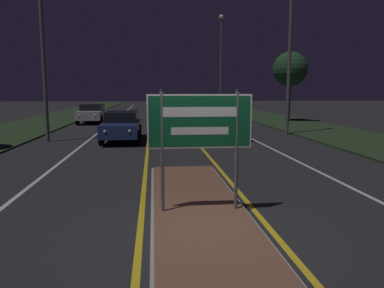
{
  "coord_description": "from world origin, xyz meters",
  "views": [
    {
      "loc": [
        -0.92,
        -6.52,
        2.53
      ],
      "look_at": [
        0.0,
        2.31,
        1.24
      ],
      "focal_mm": 35.0,
      "sensor_mm": 36.0,
      "label": 1
    }
  ],
  "objects_px": {
    "car_receding_1": "(192,111)",
    "car_approaching_1": "(92,113)",
    "car_receding_0": "(223,123)",
    "streetlight_right_near": "(290,30)",
    "highway_sign": "(200,126)",
    "car_approaching_0": "(122,125)",
    "streetlight_right_far": "(221,52)",
    "streetlight_left_near": "(41,14)"
  },
  "relations": [
    {
      "from": "streetlight_right_near",
      "to": "highway_sign",
      "type": "bearing_deg",
      "value": -116.76
    },
    {
      "from": "car_receding_1",
      "to": "car_approaching_1",
      "type": "distance_m",
      "value": 8.55
    },
    {
      "from": "highway_sign",
      "to": "car_receding_0",
      "type": "height_order",
      "value": "highway_sign"
    },
    {
      "from": "streetlight_left_near",
      "to": "car_approaching_0",
      "type": "height_order",
      "value": "streetlight_left_near"
    },
    {
      "from": "car_receding_1",
      "to": "car_approaching_1",
      "type": "xyz_separation_m",
      "value": [
        -8.04,
        -2.91,
        0.04
      ]
    },
    {
      "from": "highway_sign",
      "to": "car_receding_0",
      "type": "relative_size",
      "value": 0.52
    },
    {
      "from": "streetlight_left_near",
      "to": "car_receding_0",
      "type": "distance_m",
      "value": 10.5
    },
    {
      "from": "highway_sign",
      "to": "car_approaching_0",
      "type": "height_order",
      "value": "highway_sign"
    },
    {
      "from": "streetlight_left_near",
      "to": "car_receding_0",
      "type": "xyz_separation_m",
      "value": [
        8.97,
        0.96,
        -5.36
      ]
    },
    {
      "from": "streetlight_right_near",
      "to": "car_receding_1",
      "type": "relative_size",
      "value": 2.06
    },
    {
      "from": "highway_sign",
      "to": "car_receding_0",
      "type": "bearing_deg",
      "value": 77.29
    },
    {
      "from": "streetlight_right_near",
      "to": "streetlight_right_far",
      "type": "distance_m",
      "value": 20.95
    },
    {
      "from": "streetlight_right_near",
      "to": "car_approaching_0",
      "type": "distance_m",
      "value": 10.55
    },
    {
      "from": "streetlight_right_near",
      "to": "car_receding_1",
      "type": "xyz_separation_m",
      "value": [
        -4.22,
        12.02,
        -5.08
      ]
    },
    {
      "from": "car_receding_1",
      "to": "highway_sign",
      "type": "bearing_deg",
      "value": -95.5
    },
    {
      "from": "car_approaching_0",
      "to": "highway_sign",
      "type": "bearing_deg",
      "value": -77.9
    },
    {
      "from": "car_approaching_0",
      "to": "car_receding_0",
      "type": "bearing_deg",
      "value": 10.51
    },
    {
      "from": "highway_sign",
      "to": "streetlight_right_near",
      "type": "xyz_separation_m",
      "value": [
        6.64,
        13.17,
        4.0
      ]
    },
    {
      "from": "streetlight_right_far",
      "to": "car_approaching_0",
      "type": "bearing_deg",
      "value": -112.03
    },
    {
      "from": "car_receding_1",
      "to": "car_approaching_0",
      "type": "distance_m",
      "value": 14.42
    },
    {
      "from": "streetlight_right_far",
      "to": "car_approaching_1",
      "type": "height_order",
      "value": "streetlight_right_far"
    },
    {
      "from": "highway_sign",
      "to": "streetlight_right_near",
      "type": "distance_m",
      "value": 15.29
    },
    {
      "from": "streetlight_left_near",
      "to": "streetlight_right_near",
      "type": "bearing_deg",
      "value": 6.71
    },
    {
      "from": "car_receding_0",
      "to": "car_approaching_1",
      "type": "xyz_separation_m",
      "value": [
        -8.46,
        9.66,
        0.03
      ]
    },
    {
      "from": "highway_sign",
      "to": "streetlight_left_near",
      "type": "height_order",
      "value": "streetlight_left_near"
    },
    {
      "from": "car_receding_1",
      "to": "car_receding_0",
      "type": "bearing_deg",
      "value": -88.07
    },
    {
      "from": "streetlight_right_far",
      "to": "car_approaching_0",
      "type": "xyz_separation_m",
      "value": [
        -9.09,
        -22.46,
        -5.93
      ]
    },
    {
      "from": "streetlight_right_far",
      "to": "car_approaching_1",
      "type": "bearing_deg",
      "value": -135.94
    },
    {
      "from": "car_receding_1",
      "to": "streetlight_right_far",
      "type": "bearing_deg",
      "value": 64.91
    },
    {
      "from": "car_approaching_1",
      "to": "car_receding_0",
      "type": "bearing_deg",
      "value": -48.78
    },
    {
      "from": "streetlight_right_far",
      "to": "car_receding_1",
      "type": "height_order",
      "value": "streetlight_right_far"
    },
    {
      "from": "streetlight_right_near",
      "to": "car_receding_0",
      "type": "xyz_separation_m",
      "value": [
        -3.8,
        -0.54,
        -5.07
      ]
    },
    {
      "from": "highway_sign",
      "to": "streetlight_right_far",
      "type": "height_order",
      "value": "streetlight_right_far"
    },
    {
      "from": "highway_sign",
      "to": "streetlight_left_near",
      "type": "xyz_separation_m",
      "value": [
        -6.13,
        11.67,
        4.29
      ]
    },
    {
      "from": "streetlight_right_near",
      "to": "car_receding_1",
      "type": "height_order",
      "value": "streetlight_right_near"
    },
    {
      "from": "streetlight_left_near",
      "to": "car_approaching_1",
      "type": "bearing_deg",
      "value": 87.23
    },
    {
      "from": "car_approaching_0",
      "to": "streetlight_right_near",
      "type": "bearing_deg",
      "value": 9.52
    },
    {
      "from": "streetlight_right_far",
      "to": "highway_sign",
      "type": "bearing_deg",
      "value": -100.94
    },
    {
      "from": "car_approaching_1",
      "to": "streetlight_right_far",
      "type": "bearing_deg",
      "value": 44.06
    },
    {
      "from": "streetlight_left_near",
      "to": "car_approaching_0",
      "type": "xyz_separation_m",
      "value": [
        3.63,
        -0.03,
        -5.33
      ]
    },
    {
      "from": "highway_sign",
      "to": "car_approaching_1",
      "type": "distance_m",
      "value": 23.01
    },
    {
      "from": "car_receding_1",
      "to": "car_approaching_0",
      "type": "xyz_separation_m",
      "value": [
        -4.92,
        -13.56,
        0.05
      ]
    }
  ]
}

